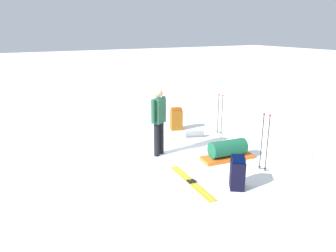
# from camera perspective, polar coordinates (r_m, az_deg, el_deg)

# --- Properties ---
(ground_plane) EXTENTS (80.00, 80.00, 0.00)m
(ground_plane) POSITION_cam_1_polar(r_m,az_deg,el_deg) (8.43, -0.00, -4.55)
(ground_plane) COLOR white
(skier_standing) EXTENTS (0.36, 0.50, 1.70)m
(skier_standing) POSITION_cam_1_polar(r_m,az_deg,el_deg) (7.95, -1.66, 1.34)
(skier_standing) COLOR black
(skier_standing) RESTS_ON ground_plane
(ski_pair_near) EXTENTS (1.74, 0.29, 0.05)m
(ski_pair_near) POSITION_cam_1_polar(r_m,az_deg,el_deg) (6.84, 4.14, -9.88)
(ski_pair_near) COLOR gold
(ski_pair_near) RESTS_ON ground_plane
(backpack_large_dark) EXTENTS (0.35, 0.41, 0.71)m
(backpack_large_dark) POSITION_cam_1_polar(r_m,az_deg,el_deg) (10.13, 1.49, 1.23)
(backpack_large_dark) COLOR brown
(backpack_large_dark) RESTS_ON ground_plane
(backpack_bright) EXTENTS (0.46, 0.44, 0.67)m
(backpack_bright) POSITION_cam_1_polar(r_m,az_deg,el_deg) (6.63, 12.19, -8.11)
(backpack_bright) COLOR black
(backpack_bright) RESTS_ON ground_plane
(ski_poles_planted_near) EXTENTS (0.20, 0.11, 1.22)m
(ski_poles_planted_near) POSITION_cam_1_polar(r_m,az_deg,el_deg) (9.78, 9.21, 2.47)
(ski_poles_planted_near) COLOR #282820
(ski_poles_planted_near) RESTS_ON ground_plane
(ski_poles_planted_far) EXTENTS (0.21, 0.11, 1.33)m
(ski_poles_planted_far) POSITION_cam_1_polar(r_m,az_deg,el_deg) (7.42, 16.77, -2.32)
(ski_poles_planted_far) COLOR black
(ski_poles_planted_far) RESTS_ON ground_plane
(gear_sled) EXTENTS (0.58, 1.35, 0.49)m
(gear_sled) POSITION_cam_1_polar(r_m,az_deg,el_deg) (8.02, 10.50, -4.30)
(gear_sled) COLOR orange
(gear_sled) RESTS_ON ground_plane
(sleeping_mat_rolled) EXTENTS (0.37, 0.58, 0.18)m
(sleeping_mat_rolled) POSITION_cam_1_polar(r_m,az_deg,el_deg) (9.55, 4.72, -1.43)
(sleeping_mat_rolled) COLOR gray
(sleeping_mat_rolled) RESTS_ON ground_plane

